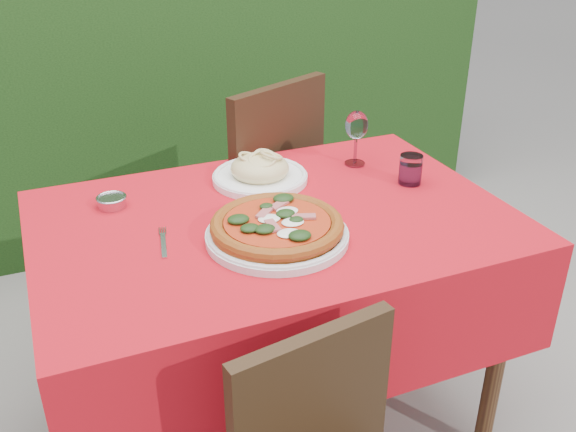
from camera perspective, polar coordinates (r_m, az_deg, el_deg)
name	(u,v)px	position (r m, az deg, el deg)	size (l,w,h in m)	color
ground	(276,422)	(2.17, -1.05, -17.85)	(60.00, 60.00, 0.00)	slate
hedge	(148,39)	(3.09, -12.33, 15.12)	(3.20, 0.55, 1.78)	black
dining_table	(274,264)	(1.80, -1.21, -4.30)	(1.26, 0.86, 0.75)	#492E17
chair_far	(258,188)	(2.36, -2.66, 2.46)	(0.57, 0.57, 0.96)	black
pizza_plate	(277,228)	(1.59, -0.98, -1.11)	(0.42, 0.42, 0.07)	silver
pasta_plate	(260,172)	(1.92, -2.51, 3.93)	(0.28, 0.28, 0.08)	white
water_glass	(410,171)	(1.93, 10.83, 3.96)	(0.07, 0.07, 0.09)	silver
wine_glass	(357,127)	(2.01, 6.11, 7.84)	(0.07, 0.07, 0.18)	silver
fork	(164,245)	(1.61, -11.00, -2.58)	(0.02, 0.17, 0.00)	silver
steel_ramekin	(112,202)	(1.83, -15.39, 1.18)	(0.08, 0.08, 0.03)	#B3B3BA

